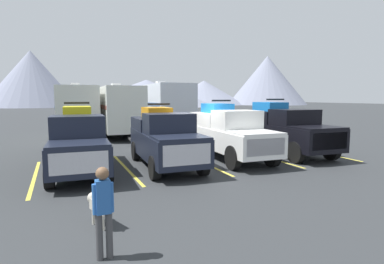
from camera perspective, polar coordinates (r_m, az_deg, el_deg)
ground_plane at (r=13.88m, az=0.98°, el=-5.18°), size 240.00×240.00×0.00m
pickup_truck_a at (r=12.55m, az=-20.11°, el=-1.36°), size 2.28×5.87×2.60m
pickup_truck_b at (r=12.60m, az=-5.12°, el=-1.02°), size 2.26×5.35×2.53m
pickup_truck_c at (r=14.20m, az=6.71°, el=0.08°), size 2.28×5.63×2.67m
pickup_truck_d at (r=16.03m, az=16.55°, el=0.62°), size 2.44×5.65×2.71m
lot_stripe_a at (r=12.35m, az=-26.89°, el=-7.33°), size 0.12×5.50×0.01m
lot_stripe_b at (r=12.54m, az=-11.91°, el=-6.56°), size 0.12×5.50×0.01m
lot_stripe_c at (r=13.52m, az=1.68°, el=-5.48°), size 0.12×5.50×0.01m
lot_stripe_d at (r=15.14m, az=12.86°, el=-4.35°), size 0.12×5.50×0.01m
lot_stripe_e at (r=17.22m, az=21.59°, el=-3.35°), size 0.12×5.50×0.01m
camper_trailer_a at (r=23.25m, az=-20.42°, el=4.09°), size 2.73×8.53×3.81m
camper_trailer_b at (r=22.73m, az=-13.29°, el=4.24°), size 2.65×8.46×3.79m
camper_trailer_c at (r=23.72m, az=-5.08°, el=4.76°), size 2.77×8.11×4.02m
person_a at (r=5.65m, az=-15.94°, el=-13.01°), size 0.36×0.22×1.62m
dog at (r=7.25m, az=-16.75°, el=-12.59°), size 0.47×0.87×0.68m
mountain_ridge at (r=99.82m, az=-26.34°, el=8.37°), size 164.02×47.18×17.99m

